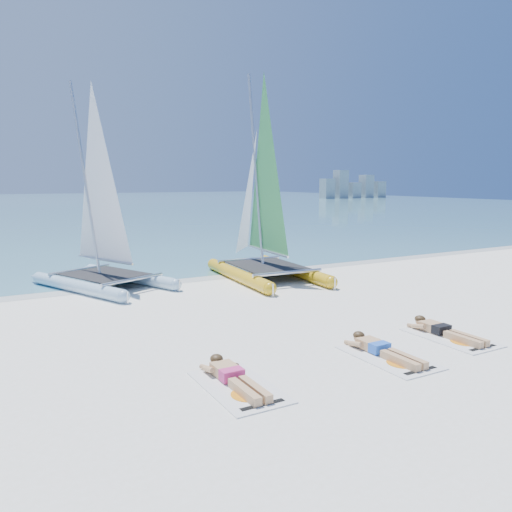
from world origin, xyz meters
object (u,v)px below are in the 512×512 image
at_px(catamaran_blue, 100,224).
at_px(sunbather_c, 443,330).
at_px(sunbather_a, 233,376).
at_px(towel_b, 388,357).
at_px(sunbather_b, 381,349).
at_px(towel_a, 238,387).
at_px(towel_c, 450,338).
at_px(catamaran_yellow, 260,211).

distance_m(catamaran_blue, sunbather_c, 9.91).
height_order(sunbather_a, towel_b, sunbather_a).
distance_m(sunbather_a, sunbather_b, 2.96).
bearing_deg(sunbather_b, sunbather_a, 176.77).
height_order(towel_a, sunbather_a, sunbather_a).
xyz_separation_m(catamaran_blue, sunbather_c, (5.09, -8.31, -1.77)).
relative_size(towel_a, sunbather_c, 1.07).
xyz_separation_m(catamaran_blue, sunbather_b, (3.16, -8.56, -1.77)).
bearing_deg(towel_c, sunbather_b, -178.36).
bearing_deg(sunbather_b, catamaran_blue, 110.29).
height_order(sunbather_b, towel_c, sunbather_b).
relative_size(towel_a, towel_b, 1.00).
distance_m(towel_a, sunbather_b, 2.96).
distance_m(catamaran_yellow, towel_a, 9.42).
bearing_deg(towel_c, sunbather_c, 90.00).
relative_size(towel_a, sunbather_b, 1.07).
distance_m(sunbather_a, sunbather_c, 4.88).
xyz_separation_m(towel_a, sunbather_a, (-0.00, 0.19, 0.11)).
height_order(towel_b, towel_c, same).
height_order(towel_c, sunbather_c, sunbather_c).
bearing_deg(towel_c, towel_b, -172.70).
bearing_deg(sunbather_c, catamaran_yellow, 90.69).
distance_m(sunbather_b, sunbather_c, 1.94).
relative_size(catamaran_yellow, towel_b, 3.74).
distance_m(towel_a, sunbather_c, 4.89).
bearing_deg(towel_a, sunbather_b, 0.49).
bearing_deg(sunbather_b, towel_a, -179.51).
bearing_deg(towel_b, towel_a, 176.77).
xyz_separation_m(sunbather_a, towel_b, (2.95, -0.36, -0.11)).
relative_size(towel_b, sunbather_c, 1.07).
xyz_separation_m(catamaran_blue, towel_a, (0.21, -8.58, -1.88)).
xyz_separation_m(catamaran_blue, sunbather_a, (0.21, -8.39, -1.77)).
bearing_deg(towel_a, sunbather_a, 90.00).
relative_size(catamaran_yellow, sunbather_c, 4.00).
bearing_deg(catamaran_blue, towel_b, -93.69).
bearing_deg(sunbather_c, sunbather_a, -179.06).
bearing_deg(sunbather_a, towel_a, -90.00).
relative_size(sunbather_a, sunbather_b, 1.00).
distance_m(sunbather_a, towel_c, 4.89).
relative_size(sunbather_a, towel_b, 0.93).
height_order(catamaran_yellow, sunbather_c, catamaran_yellow).
relative_size(catamaran_yellow, sunbather_b, 4.00).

